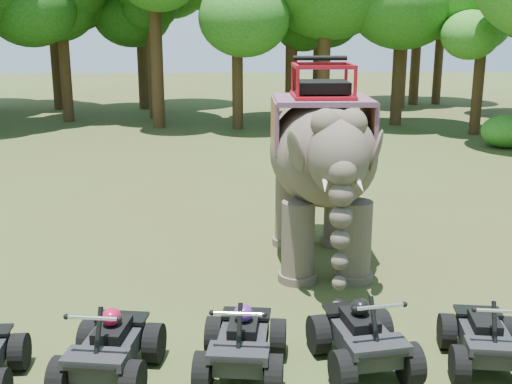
% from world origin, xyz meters
% --- Properties ---
extents(ground, '(110.00, 110.00, 0.00)m').
position_xyz_m(ground, '(0.00, 0.00, 0.00)').
color(ground, '#47381E').
rests_on(ground, ground).
extents(elephant, '(2.35, 5.16, 4.30)m').
position_xyz_m(elephant, '(1.42, 2.47, 2.15)').
color(elephant, '#4A3C36').
rests_on(elephant, ground).
extents(atv_1, '(1.49, 1.88, 1.27)m').
position_xyz_m(atv_1, '(-2.26, -2.09, 0.63)').
color(atv_1, black).
rests_on(atv_1, ground).
extents(atv_2, '(1.43, 1.83, 1.25)m').
position_xyz_m(atv_2, '(-0.35, -2.03, 0.63)').
color(atv_2, black).
rests_on(atv_2, ground).
extents(atv_3, '(1.52, 1.90, 1.28)m').
position_xyz_m(atv_3, '(1.44, -1.94, 0.64)').
color(atv_3, black).
rests_on(atv_3, ground).
extents(atv_4, '(1.39, 1.74, 1.18)m').
position_xyz_m(atv_4, '(3.29, -1.99, 0.59)').
color(atv_4, black).
rests_on(atv_4, ground).
extents(tree_0, '(5.27, 5.27, 7.53)m').
position_xyz_m(tree_0, '(0.00, 20.34, 3.76)').
color(tree_0, '#195114').
rests_on(tree_0, ground).
extents(tree_1, '(4.96, 4.96, 7.08)m').
position_xyz_m(tree_1, '(4.26, 23.42, 3.54)').
color(tree_1, '#195114').
rests_on(tree_1, ground).
extents(tree_2, '(6.28, 6.28, 8.96)m').
position_xyz_m(tree_2, '(7.92, 21.11, 4.48)').
color(tree_2, '#195114').
rests_on(tree_2, ground).
extents(tree_3, '(4.58, 4.58, 6.54)m').
position_xyz_m(tree_3, '(10.83, 18.20, 3.27)').
color(tree_3, '#195114').
rests_on(tree_3, ground).
extents(tree_30, '(5.90, 5.90, 8.43)m').
position_xyz_m(tree_30, '(-8.73, 23.07, 4.21)').
color(tree_30, '#195114').
rests_on(tree_30, ground).
extents(tree_31, '(5.49, 5.49, 7.84)m').
position_xyz_m(tree_31, '(-4.40, 24.12, 3.92)').
color(tree_31, '#195114').
rests_on(tree_31, ground).
extents(tree_32, '(6.95, 6.95, 9.93)m').
position_xyz_m(tree_32, '(-10.38, 27.84, 4.97)').
color(tree_32, '#195114').
rests_on(tree_32, ground).
extents(tree_34, '(6.11, 6.11, 8.73)m').
position_xyz_m(tree_34, '(9.83, 27.49, 4.36)').
color(tree_34, '#195114').
rests_on(tree_34, ground).
extents(tree_35, '(7.34, 7.34, 10.49)m').
position_xyz_m(tree_35, '(4.06, 20.03, 5.24)').
color(tree_35, '#195114').
rests_on(tree_35, ground).
extents(tree_36, '(7.03, 7.03, 10.04)m').
position_xyz_m(tree_36, '(2.75, 22.25, 5.02)').
color(tree_36, '#195114').
rests_on(tree_36, ground).
extents(tree_37, '(6.72, 6.72, 9.60)m').
position_xyz_m(tree_37, '(11.09, 29.07, 4.80)').
color(tree_37, '#195114').
rests_on(tree_37, ground).
extents(tree_40, '(7.32, 7.32, 10.46)m').
position_xyz_m(tree_40, '(-5.41, 27.89, 5.23)').
color(tree_40, '#195114').
rests_on(tree_40, ground).
extents(tree_41, '(5.49, 5.49, 7.84)m').
position_xyz_m(tree_41, '(12.59, 29.27, 3.92)').
color(tree_41, '#195114').
rests_on(tree_41, ground).
extents(tree_43, '(6.83, 6.83, 9.76)m').
position_xyz_m(tree_43, '(-3.84, 20.84, 4.88)').
color(tree_43, '#195114').
rests_on(tree_43, ground).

